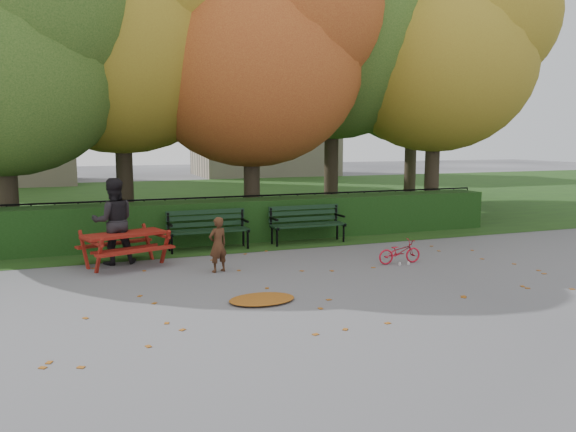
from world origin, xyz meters
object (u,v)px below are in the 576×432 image
object	(u,v)px
tree_e	(450,49)
tree_g	(425,60)
tree_d	(348,21)
bench_right	(307,221)
child	(218,245)
adult	(114,221)
tree_a	(13,45)
bicycle	(399,252)
tree_b	(134,23)
tree_c	(265,49)
bench_left	(208,226)
picnic_table	(125,240)

from	to	relation	value
tree_e	tree_g	xyz separation A→B (m)	(1.81, 3.99, 0.29)
tree_d	bench_right	distance (m)	7.07
child	adult	xyz separation A→B (m)	(-1.76, 1.39, 0.34)
tree_a	bicycle	bearing A→B (deg)	-33.07
bench_right	adult	bearing A→B (deg)	-169.81
tree_e	bicycle	world-z (taller)	tree_e
tree_d	tree_e	xyz separation A→B (m)	(2.64, -1.46, -0.90)
bicycle	tree_b	bearing A→B (deg)	38.99
tree_b	tree_e	bearing A→B (deg)	-6.21
tree_b	child	xyz separation A→B (m)	(0.85, -5.24, -4.88)
tree_c	bench_left	xyz separation A→B (m)	(-2.13, -2.26, -4.30)
tree_c	tree_e	world-z (taller)	tree_e
tree_g	bicycle	size ratio (longest dim) A/B	9.38
tree_g	adult	xyz separation A→B (m)	(-11.69, -6.86, -4.52)
tree_e	tree_c	bearing A→B (deg)	178.07
child	bicycle	xyz separation A→B (m)	(3.55, -0.58, -0.28)
tree_a	picnic_table	size ratio (longest dim) A/B	4.05
tree_c	bicycle	xyz separation A→B (m)	(1.12, -5.04, -4.58)
tree_c	adult	distance (m)	6.53
tree_b	tree_c	world-z (taller)	tree_b
tree_e	child	xyz separation A→B (m)	(-8.12, -4.26, -4.56)
bench_right	bicycle	size ratio (longest dim) A/B	1.97
tree_c	tree_e	distance (m)	5.70
bench_right	picnic_table	world-z (taller)	bench_right
tree_a	bench_left	xyz separation A→B (m)	(3.89, -1.88, -4.00)
adult	bench_right	bearing A→B (deg)	-172.50
adult	bicycle	bearing A→B (deg)	156.92
tree_c	adult	bearing A→B (deg)	-143.85
tree_d	tree_g	world-z (taller)	tree_d
tree_b	bench_left	world-z (taller)	tree_b
tree_b	adult	size ratio (longest dim) A/B	5.13
tree_b	bench_left	distance (m)	5.87
tree_d	child	xyz separation A→B (m)	(-5.47, -5.72, -5.46)
tree_c	tree_d	world-z (taller)	tree_d
child	tree_b	bearing A→B (deg)	-100.11
adult	bench_left	bearing A→B (deg)	-161.41
bicycle	child	bearing A→B (deg)	82.61
tree_b	picnic_table	distance (m)	6.43
tree_c	tree_g	bearing A→B (deg)	26.87
tree_e	bench_left	size ratio (longest dim) A/B	4.53
tree_a	child	world-z (taller)	tree_a
tree_b	bench_right	bearing A→B (deg)	-40.67
tree_d	picnic_table	bearing A→B (deg)	-146.93
picnic_table	bicycle	xyz separation A→B (m)	(5.13, -1.71, -0.27)
tree_c	tree_d	xyz separation A→B (m)	(3.04, 1.27, 1.16)
tree_a	adult	size ratio (longest dim) A/B	4.37
tree_b	bicycle	xyz separation A→B (m)	(4.40, -5.82, -5.16)
tree_a	picnic_table	bearing A→B (deg)	-55.65
tree_a	tree_b	bearing A→B (deg)	23.05
child	tree_a	bearing A→B (deg)	-67.88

